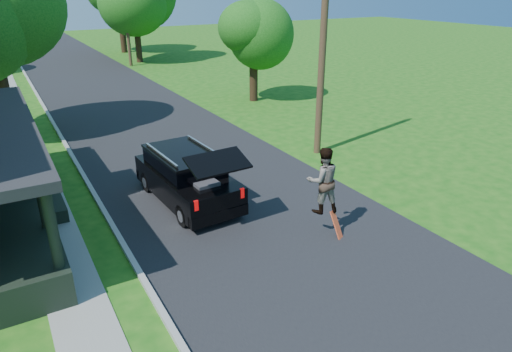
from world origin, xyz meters
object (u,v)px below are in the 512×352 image
tree_right_near (253,26)px  skateboarder (323,180)px  black_suv (187,177)px  utility_pole_near (323,37)px

tree_right_near → skateboarder: bearing=-112.6°
black_suv → skateboarder: 4.68m
black_suv → tree_right_near: size_ratio=0.76×
black_suv → utility_pole_near: utility_pole_near is taller
black_suv → utility_pole_near: 7.87m
black_suv → tree_right_near: bearing=48.6°
skateboarder → tree_right_near: 16.66m
skateboarder → tree_right_near: size_ratio=0.29×
utility_pole_near → tree_right_near: bearing=64.4°
black_suv → utility_pole_near: bearing=11.2°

